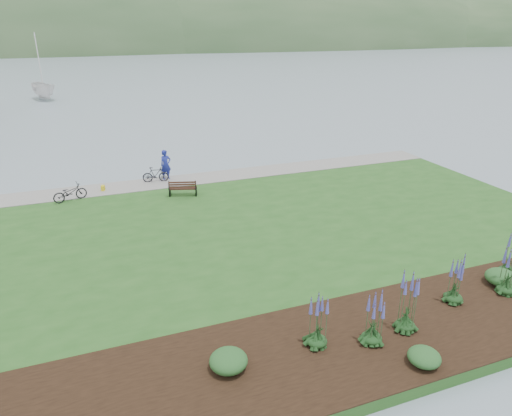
{
  "coord_description": "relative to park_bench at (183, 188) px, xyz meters",
  "views": [
    {
      "loc": [
        -4.92,
        -19.16,
        9.17
      ],
      "look_at": [
        1.97,
        -0.91,
        1.3
      ],
      "focal_mm": 32.0,
      "sensor_mm": 36.0,
      "label": 1
    }
  ],
  "objects": [
    {
      "name": "pannier",
      "position": [
        -4.07,
        2.41,
        -0.3
      ],
      "size": [
        0.24,
        0.33,
        0.31
      ],
      "primitive_type": "cube",
      "rotation": [
        0.0,
        0.0,
        -0.21
      ],
      "color": "gold",
      "rests_on": "lawn"
    },
    {
      "name": "bicycle_b",
      "position": [
        -1.01,
        2.92,
        0.0
      ],
      "size": [
        0.71,
        1.59,
        0.92
      ],
      "primitive_type": "imported",
      "rotation": [
        0.0,
        0.0,
        1.39
      ],
      "color": "black",
      "rests_on": "lawn"
    },
    {
      "name": "shrub_1",
      "position": [
        3.33,
        -15.63,
        -0.19
      ],
      "size": [
        0.91,
        0.91,
        0.45
      ],
      "primitive_type": "ellipsoid",
      "color": "#1E4C21",
      "rests_on": "garden_bed"
    },
    {
      "name": "garden_bed",
      "position": [
        3.35,
        -14.08,
        -0.44
      ],
      "size": [
        24.0,
        4.4,
        0.04
      ],
      "primitive_type": "cube",
      "color": "black",
      "rests_on": "lawn"
    },
    {
      "name": "echium_1",
      "position": [
        6.32,
        -13.49,
        0.39
      ],
      "size": [
        0.62,
        0.62,
        1.92
      ],
      "color": "#123414",
      "rests_on": "garden_bed"
    },
    {
      "name": "park_bench",
      "position": [
        0.0,
        0.0,
        0.0
      ],
      "size": [
        1.6,
        1.02,
        0.92
      ],
      "rotation": [
        0.0,
        0.0,
        -0.31
      ],
      "color": "#311A13",
      "rests_on": "lawn"
    },
    {
      "name": "bicycle_a",
      "position": [
        -5.79,
        1.38,
        0.01
      ],
      "size": [
        1.15,
        1.88,
        0.93
      ],
      "primitive_type": "imported",
      "rotation": [
        0.0,
        0.0,
        1.89
      ],
      "color": "black",
      "rests_on": "lawn"
    },
    {
      "name": "echium_2",
      "position": [
        8.42,
        -13.72,
        0.27
      ],
      "size": [
        0.62,
        0.62,
        1.75
      ],
      "color": "#123414",
      "rests_on": "garden_bed"
    },
    {
      "name": "echium_4",
      "position": [
        0.94,
        -13.88,
        0.45
      ],
      "size": [
        0.62,
        0.62,
        2.04
      ],
      "color": "#123414",
      "rests_on": "garden_bed"
    },
    {
      "name": "sailboat",
      "position": [
        -8.94,
        43.14,
        -0.86
      ],
      "size": [
        12.73,
        12.84,
        26.31
      ],
      "primitive_type": "imported",
      "rotation": [
        0.0,
        0.0,
        0.33
      ],
      "color": "silver",
      "rests_on": "ground"
    },
    {
      "name": "echium_3",
      "position": [
        9.5,
        -12.76,
        0.41
      ],
      "size": [
        0.62,
        0.62,
        2.17
      ],
      "color": "#123414",
      "rests_on": "garden_bed"
    },
    {
      "name": "shrub_2",
      "position": [
        8.74,
        -13.21,
        -0.14
      ],
      "size": [
        1.1,
        1.1,
        0.55
      ],
      "primitive_type": "ellipsoid",
      "color": "#1E4C21",
      "rests_on": "garden_bed"
    },
    {
      "name": "ground",
      "position": [
        0.35,
        -4.28,
        -0.86
      ],
      "size": [
        600.0,
        600.0,
        0.0
      ],
      "primitive_type": "plane",
      "color": "gray",
      "rests_on": "ground"
    },
    {
      "name": "far_hillside",
      "position": [
        20.35,
        165.72,
        -0.86
      ],
      "size": [
        580.0,
        80.0,
        38.0
      ],
      "primitive_type": null,
      "color": "#345530",
      "rests_on": "ground"
    },
    {
      "name": "echium_5",
      "position": [
        3.83,
        -14.17,
        0.57
      ],
      "size": [
        0.62,
        0.62,
        2.29
      ],
      "color": "#123414",
      "rests_on": "garden_bed"
    },
    {
      "name": "person",
      "position": [
        -0.31,
        3.22,
        0.61
      ],
      "size": [
        0.89,
        0.71,
        2.14
      ],
      "primitive_type": "imported",
      "rotation": [
        0.0,
        0.0,
        0.26
      ],
      "color": "navy",
      "rests_on": "lawn"
    },
    {
      "name": "shrub_0",
      "position": [
        -1.77,
        -13.9,
        -0.15
      ],
      "size": [
        1.06,
        1.06,
        0.53
      ],
      "primitive_type": "ellipsoid",
      "color": "#1E4C21",
      "rests_on": "garden_bed"
    },
    {
      "name": "lawn",
      "position": [
        0.35,
        -6.28,
        -0.66
      ],
      "size": [
        34.0,
        20.0,
        0.4
      ],
      "primitive_type": "cube",
      "color": "#22511C",
      "rests_on": "ground"
    },
    {
      "name": "shoreline_path",
      "position": [
        0.35,
        2.62,
        -0.44
      ],
      "size": [
        34.0,
        2.2,
        0.03
      ],
      "primitive_type": "cube",
      "color": "gray",
      "rests_on": "lawn"
    },
    {
      "name": "echium_0",
      "position": [
        2.51,
        -14.33,
        0.36
      ],
      "size": [
        0.62,
        0.62,
        1.86
      ],
      "color": "#123414",
      "rests_on": "garden_bed"
    }
  ]
}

